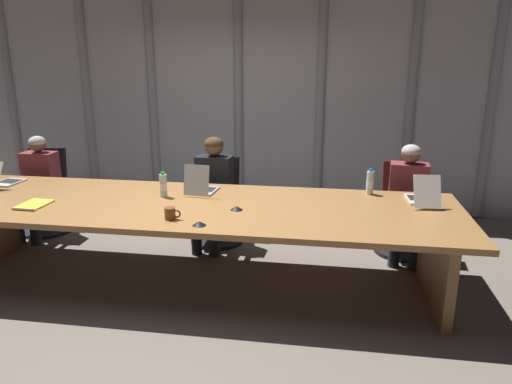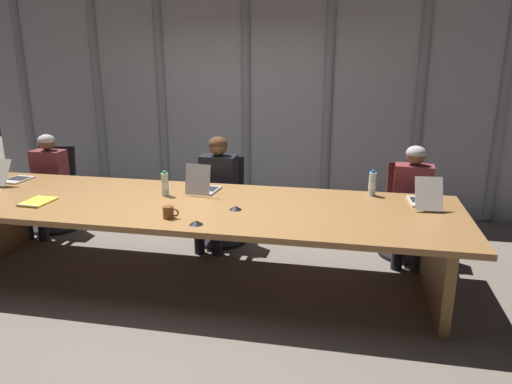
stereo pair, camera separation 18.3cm
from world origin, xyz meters
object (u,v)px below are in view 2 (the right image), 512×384
office_chair_left_end (55,198)px  office_chair_center (408,221)px  laptop_center (424,199)px  person_left_end (46,178)px  conference_mic_middle (196,222)px  coffee_mug_near (169,212)px  person_center (412,197)px  laptop_left_mid (203,187)px  water_bottle_primary (372,184)px  laptop_left_end (11,177)px  person_left_mid (216,184)px  conference_mic_left_side (236,208)px  office_chair_left_mid (222,210)px  water_bottle_secondary (165,184)px  spiral_notepad (38,202)px

office_chair_left_end → office_chair_center: office_chair_left_end is taller
laptop_center → person_left_end: bearing=79.1°
conference_mic_middle → coffee_mug_near: bearing=158.3°
person_left_end → person_center: bearing=91.0°
laptop_center → coffee_mug_near: 2.23m
laptop_center → person_left_end: 4.17m
laptop_left_mid → water_bottle_primary: (1.60, 0.22, 0.05)m
laptop_left_end → laptop_center: size_ratio=0.98×
laptop_center → conference_mic_middle: size_ratio=4.24×
office_chair_center → person_left_mid: 2.08m
office_chair_left_end → conference_mic_left_side: (2.55, -1.17, 0.41)m
laptop_left_mid → conference_mic_left_side: 0.63m
conference_mic_middle → water_bottle_primary: bearing=38.5°
laptop_left_mid → office_chair_center: 2.19m
coffee_mug_near → conference_mic_middle: (0.27, -0.11, -0.03)m
coffee_mug_near → laptop_left_end: bearing=159.8°
person_left_mid → conference_mic_middle: 1.46m
person_center → office_chair_left_mid: bearing=-89.0°
laptop_center → office_chair_left_end: bearing=76.9°
water_bottle_primary → water_bottle_secondary: water_bottle_primary is taller
laptop_left_mid → conference_mic_middle: size_ratio=3.49×
office_chair_center → water_bottle_primary: 0.82m
office_chair_left_end → water_bottle_primary: (3.71, -0.49, 0.51)m
person_center → water_bottle_primary: bearing=-45.9°
coffee_mug_near → conference_mic_left_side: bearing=33.3°
conference_mic_middle → office_chair_center: bearing=41.5°
laptop_left_end → coffee_mug_near: 2.16m
person_left_end → water_bottle_secondary: (1.77, -0.72, 0.21)m
person_center → water_bottle_secondary: bearing=-67.4°
person_left_mid → conference_mic_middle: bearing=13.0°
laptop_left_end → person_left_end: (-0.01, 0.57, -0.16)m
conference_mic_middle → person_left_end: bearing=148.3°
person_left_end → spiral_notepad: person_left_end is taller
office_chair_center → coffee_mug_near: office_chair_center is taller
conference_mic_left_side → coffee_mug_near: bearing=-146.7°
water_bottle_primary → coffee_mug_near: size_ratio=1.81×
water_bottle_secondary → coffee_mug_near: size_ratio=1.76×
office_chair_center → coffee_mug_near: bearing=-60.3°
laptop_center → water_bottle_primary: bearing=60.6°
water_bottle_primary → water_bottle_secondary: 1.95m
laptop_left_end → conference_mic_middle: size_ratio=4.17×
person_center → conference_mic_left_side: size_ratio=10.66×
office_chair_left_mid → person_center: person_center is taller
person_left_mid → water_bottle_secondary: person_left_mid is taller
laptop_center → water_bottle_primary: 0.50m
laptop_left_end → water_bottle_secondary: laptop_left_end is taller
office_chair_left_mid → conference_mic_left_side: 1.32m
water_bottle_primary → person_left_end: bearing=174.9°
person_left_mid → water_bottle_primary: person_left_mid is taller
coffee_mug_near → office_chair_center: bearing=35.7°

